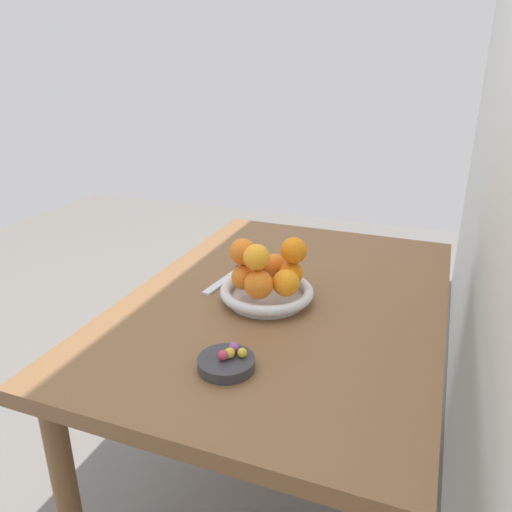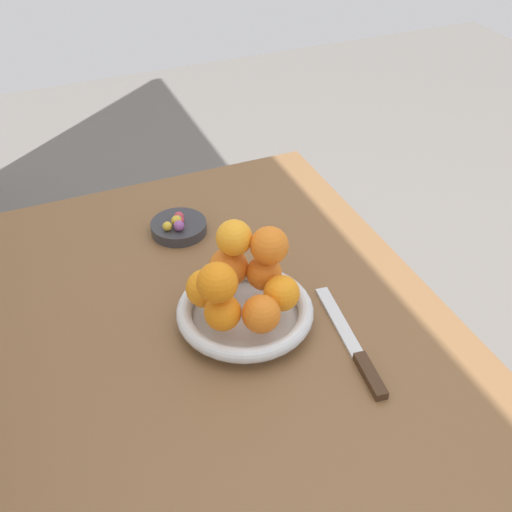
{
  "view_description": "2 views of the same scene",
  "coord_description": "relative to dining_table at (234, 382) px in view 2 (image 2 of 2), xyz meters",
  "views": [
    {
      "loc": [
        1.08,
        0.33,
        1.3
      ],
      "look_at": [
        0.02,
        -0.08,
        0.85
      ],
      "focal_mm": 35.0,
      "sensor_mm": 36.0,
      "label": 1
    },
    {
      "loc": [
        -0.69,
        0.25,
        1.5
      ],
      "look_at": [
        0.06,
        -0.07,
        0.86
      ],
      "focal_mm": 45.0,
      "sensor_mm": 36.0,
      "label": 2
    }
  ],
  "objects": [
    {
      "name": "dining_table",
      "position": [
        0.0,
        0.0,
        0.0
      ],
      "size": [
        1.1,
        0.76,
        0.74
      ],
      "color": "brown",
      "rests_on": "ground_plane"
    },
    {
      "name": "fruit_bowl",
      "position": [
        0.04,
        -0.04,
        0.11
      ],
      "size": [
        0.23,
        0.23,
        0.04
      ],
      "color": "silver",
      "rests_on": "dining_table"
    },
    {
      "name": "candy_dish",
      "position": [
        0.34,
        -0.01,
        0.1
      ],
      "size": [
        0.11,
        0.11,
        0.02
      ],
      "primitive_type": "cylinder",
      "color": "#333338",
      "rests_on": "dining_table"
    },
    {
      "name": "orange_0",
      "position": [
        0.02,
        -0.09,
        0.16
      ],
      "size": [
        0.06,
        0.06,
        0.06
      ],
      "primitive_type": "sphere",
      "color": "orange",
      "rests_on": "fruit_bowl"
    },
    {
      "name": "orange_1",
      "position": [
        0.07,
        -0.09,
        0.16
      ],
      "size": [
        0.06,
        0.06,
        0.06
      ],
      "primitive_type": "sphere",
      "color": "orange",
      "rests_on": "fruit_bowl"
    },
    {
      "name": "orange_2",
      "position": [
        0.11,
        -0.04,
        0.16
      ],
      "size": [
        0.07,
        0.07,
        0.07
      ],
      "primitive_type": "sphere",
      "color": "orange",
      "rests_on": "fruit_bowl"
    },
    {
      "name": "orange_3",
      "position": [
        0.07,
        0.02,
        0.16
      ],
      "size": [
        0.06,
        0.06,
        0.06
      ],
      "primitive_type": "sphere",
      "color": "orange",
      "rests_on": "fruit_bowl"
    },
    {
      "name": "orange_4",
      "position": [
        0.01,
        0.01,
        0.16
      ],
      "size": [
        0.06,
        0.06,
        0.06
      ],
      "primitive_type": "sphere",
      "color": "orange",
      "rests_on": "fruit_bowl"
    },
    {
      "name": "orange_5",
      "position": [
        -0.02,
        -0.04,
        0.16
      ],
      "size": [
        0.06,
        0.06,
        0.06
      ],
      "primitive_type": "sphere",
      "color": "orange",
      "rests_on": "fruit_bowl"
    },
    {
      "name": "orange_6",
      "position": [
        0.1,
        -0.04,
        0.23
      ],
      "size": [
        0.06,
        0.06,
        0.06
      ],
      "primitive_type": "sphere",
      "color": "orange",
      "rests_on": "orange_2"
    },
    {
      "name": "orange_7",
      "position": [
        0.07,
        -0.09,
        0.22
      ],
      "size": [
        0.06,
        0.06,
        0.06
      ],
      "primitive_type": "sphere",
      "color": "orange",
      "rests_on": "orange_1"
    },
    {
      "name": "orange_8",
      "position": [
        0.01,
        0.02,
        0.22
      ],
      "size": [
        0.06,
        0.06,
        0.06
      ],
      "primitive_type": "sphere",
      "color": "orange",
      "rests_on": "orange_4"
    },
    {
      "name": "candy_ball_0",
      "position": [
        0.32,
        0.01,
        0.12
      ],
      "size": [
        0.02,
        0.02,
        0.02
      ],
      "primitive_type": "sphere",
      "color": "gold",
      "rests_on": "candy_dish"
    },
    {
      "name": "candy_ball_1",
      "position": [
        0.33,
        -0.01,
        0.12
      ],
      "size": [
        0.02,
        0.02,
        0.02
      ],
      "primitive_type": "sphere",
      "color": "gold",
      "rests_on": "candy_dish"
    },
    {
      "name": "candy_ball_2",
      "position": [
        0.34,
        -0.02,
        0.12
      ],
      "size": [
        0.02,
        0.02,
        0.02
      ],
      "primitive_type": "sphere",
      "color": "#C6384C",
      "rests_on": "candy_dish"
    },
    {
      "name": "candy_ball_3",
      "position": [
        0.34,
        -0.01,
        0.12
      ],
      "size": [
        0.02,
        0.02,
        0.02
      ],
      "primitive_type": "sphere",
      "color": "#4C9947",
      "rests_on": "candy_dish"
    },
    {
      "name": "candy_ball_4",
      "position": [
        0.33,
        -0.02,
        0.12
      ],
      "size": [
        0.01,
        0.01,
        0.01
      ],
      "primitive_type": "sphere",
      "color": "#C6384C",
      "rests_on": "candy_dish"
    },
    {
      "name": "candy_ball_5",
      "position": [
        0.31,
        -0.01,
        0.12
      ],
      "size": [
        0.02,
        0.02,
        0.02
      ],
      "primitive_type": "sphere",
      "color": "#8C4C99",
      "rests_on": "candy_dish"
    },
    {
      "name": "knife",
      "position": [
        -0.09,
        -0.18,
        0.09
      ],
      "size": [
        0.26,
        0.05,
        0.01
      ],
      "color": "#3F2819",
      "rests_on": "dining_table"
    }
  ]
}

